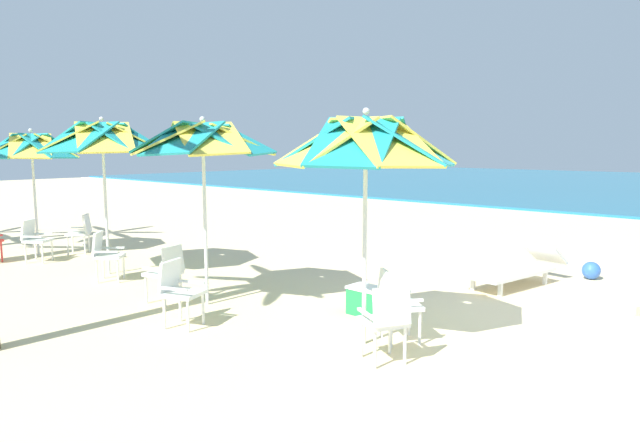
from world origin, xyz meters
The scene contains 15 objects.
ground_plane centered at (0.00, 0.00, 0.00)m, with size 80.00×80.00×0.00m, color beige.
beach_umbrella_0 centered at (-0.86, -2.13, 2.34)m, with size 2.09×2.09×2.75m.
plastic_chair_0 centered at (-0.63, -1.82, 0.50)m, with size 0.62×0.63×0.87m.
plastic_chair_1 centered at (-0.31, -2.45, 0.50)m, with size 0.61×0.60×0.87m.
beach_umbrella_1 centered at (-3.61, -2.38, 2.39)m, with size 2.11×2.11×2.74m.
plastic_chair_2 centered at (-4.13, -2.72, 0.50)m, with size 0.57×0.55×0.87m.
plastic_chair_3 centered at (-3.03, -3.24, 0.50)m, with size 0.60×0.58×0.87m.
beach_umbrella_2 centered at (-6.60, -2.40, 2.45)m, with size 2.30×2.30×2.85m.
plastic_chair_4 centered at (-6.11, -2.68, 0.50)m, with size 0.63×0.63×0.87m.
beach_umbrella_3 centered at (-9.45, -2.56, 2.30)m, with size 1.98×1.98×2.70m.
plastic_chair_5 centered at (-8.92, -1.84, 0.50)m, with size 0.63×0.63×0.87m.
plastic_chair_6 centered at (-8.73, -2.88, 0.50)m, with size 0.63×0.63×0.87m.
sun_lounger_1 centered at (-0.72, 1.85, 0.28)m, with size 0.97×2.22×0.62m.
cooler_box centered at (-1.55, -1.19, 0.20)m, with size 0.50×0.34×0.40m.
beach_ball centered at (0.06, 3.16, 0.16)m, with size 0.31×0.31×0.31m, color blue.
Camera 1 is at (3.08, -7.17, 2.30)m, focal length 31.42 mm.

